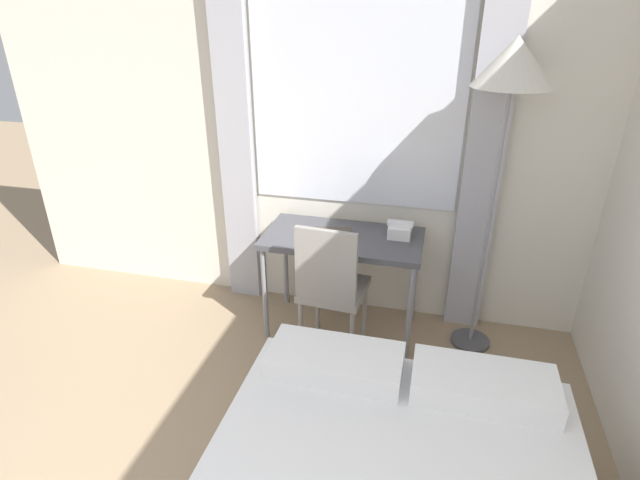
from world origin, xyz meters
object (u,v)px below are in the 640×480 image
desk (343,245)px  telephone (400,230)px  standing_lamp (512,79)px  desk_chair (331,284)px  book (333,233)px

desk → telephone: bearing=13.5°
desk → standing_lamp: (0.90, 0.04, 1.09)m
desk_chair → standing_lamp: bearing=24.6°
telephone → book: size_ratio=0.62×
standing_lamp → book: bearing=-178.1°
desk_chair → standing_lamp: 1.56m
telephone → desk_chair: bearing=-134.0°
desk → telephone: 0.39m
book → telephone: bearing=10.7°
desk → standing_lamp: standing_lamp is taller
telephone → standing_lamp: bearing=-5.3°
desk_chair → book: (-0.06, 0.31, 0.21)m
standing_lamp → book: size_ratio=7.18×
telephone → book: 0.44m
desk → book: book is taller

